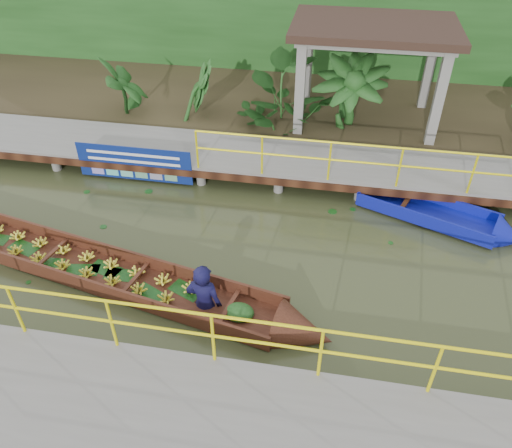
# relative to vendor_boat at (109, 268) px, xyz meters

# --- Properties ---
(ground) EXTENTS (80.00, 80.00, 0.00)m
(ground) POSITION_rel_vendor_boat_xyz_m (1.89, 1.02, -0.28)
(ground) COLOR #2E3219
(ground) RESTS_ON ground
(land_strip) EXTENTS (30.00, 8.00, 0.45)m
(land_strip) POSITION_rel_vendor_boat_xyz_m (1.89, 8.52, -0.06)
(land_strip) COLOR #2E2417
(land_strip) RESTS_ON ground
(far_dock) EXTENTS (16.00, 2.06, 1.66)m
(far_dock) POSITION_rel_vendor_boat_xyz_m (1.91, 4.45, 0.20)
(far_dock) COLOR slate
(far_dock) RESTS_ON ground
(near_dock) EXTENTS (18.00, 2.40, 1.73)m
(near_dock) POSITION_rel_vendor_boat_xyz_m (2.89, -3.18, 0.02)
(near_dock) COLOR slate
(near_dock) RESTS_ON ground
(pavilion) EXTENTS (4.40, 3.00, 3.00)m
(pavilion) POSITION_rel_vendor_boat_xyz_m (4.89, 7.32, 2.53)
(pavilion) COLOR slate
(pavilion) RESTS_ON ground
(foliage_backdrop) EXTENTS (30.00, 0.80, 4.00)m
(foliage_backdrop) POSITION_rel_vendor_boat_xyz_m (1.89, 11.02, 1.72)
(foliage_backdrop) COLOR #183F14
(foliage_backdrop) RESTS_ON ground
(vendor_boat) EXTENTS (9.98, 3.03, 2.34)m
(vendor_boat) POSITION_rel_vendor_boat_xyz_m (0.00, 0.00, 0.00)
(vendor_boat) COLOR #35190E
(vendor_boat) RESTS_ON ground
(moored_blue_boat) EXTENTS (3.74, 2.23, 0.87)m
(moored_blue_boat) POSITION_rel_vendor_boat_xyz_m (7.28, 2.91, -0.13)
(moored_blue_boat) COLOR #0D1598
(moored_blue_boat) RESTS_ON ground
(blue_banner) EXTENTS (3.00, 0.04, 0.94)m
(blue_banner) POSITION_rel_vendor_boat_xyz_m (-0.76, 3.50, 0.27)
(blue_banner) COLOR navy
(blue_banner) RESTS_ON ground
(tropical_plants) EXTENTS (14.29, 1.29, 1.61)m
(tropical_plants) POSITION_rel_vendor_boat_xyz_m (4.14, 6.32, 0.97)
(tropical_plants) COLOR #183F14
(tropical_plants) RESTS_ON ground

